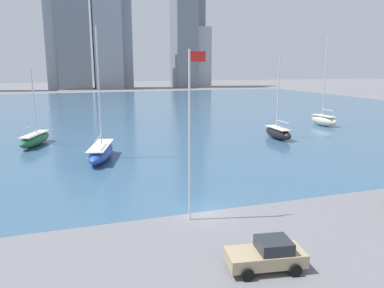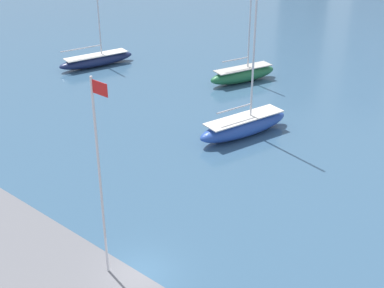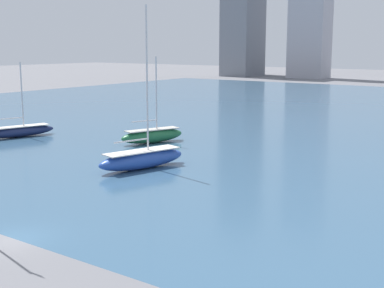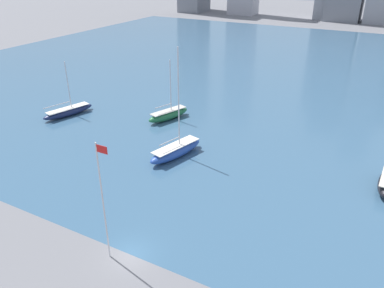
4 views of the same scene
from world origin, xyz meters
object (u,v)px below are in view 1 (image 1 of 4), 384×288
(flag_pole, at_px, (190,131))
(sailboat_black, at_px, (278,132))
(sailboat_cream, at_px, (324,120))
(sailboat_green, at_px, (35,139))
(sailboat_blue, at_px, (101,152))
(parked_pickup_tan, at_px, (267,254))

(flag_pole, height_order, sailboat_black, sailboat_black)
(sailboat_cream, height_order, sailboat_green, sailboat_cream)
(sailboat_black, relative_size, sailboat_blue, 0.79)
(sailboat_cream, bearing_deg, sailboat_black, -156.38)
(sailboat_green, height_order, parked_pickup_tan, sailboat_green)
(flag_pole, xyz_separation_m, sailboat_cream, (37.67, 33.97, -5.46))
(parked_pickup_tan, bearing_deg, flag_pole, -157.44)
(sailboat_black, distance_m, parked_pickup_tan, 39.26)
(sailboat_blue, bearing_deg, sailboat_green, 140.85)
(sailboat_cream, xyz_separation_m, sailboat_green, (-50.49, -2.14, -0.22))
(sailboat_black, height_order, sailboat_green, sailboat_black)
(sailboat_blue, distance_m, sailboat_green, 14.01)
(flag_pole, relative_size, parked_pickup_tan, 2.69)
(flag_pole, relative_size, sailboat_green, 1.16)
(sailboat_green, xyz_separation_m, parked_pickup_tan, (14.76, -39.68, -0.09))
(flag_pole, relative_size, sailboat_blue, 0.78)
(sailboat_green, bearing_deg, parked_pickup_tan, -49.62)
(sailboat_black, distance_m, sailboat_green, 36.10)
(parked_pickup_tan, bearing_deg, sailboat_green, -150.93)
(sailboat_blue, xyz_separation_m, sailboat_green, (-8.18, 11.37, -0.08))
(sailboat_cream, relative_size, parked_pickup_tan, 3.61)
(sailboat_blue, height_order, parked_pickup_tan, sailboat_blue)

